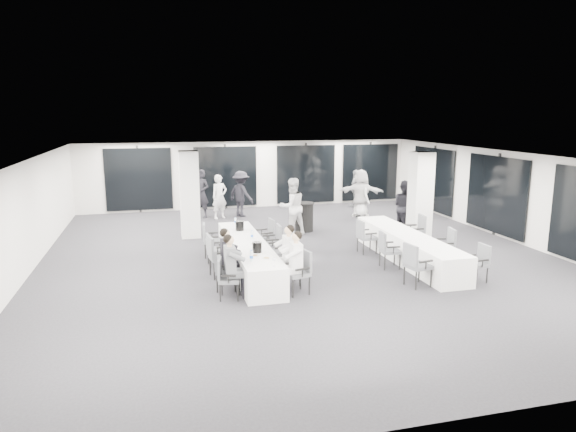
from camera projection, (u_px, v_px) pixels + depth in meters
name	position (u px, v px, depth m)	size (l,w,h in m)	color
room	(319.00, 201.00, 15.40)	(14.04, 16.04, 2.84)	black
column_left	(190.00, 194.00, 16.48)	(0.60, 0.60, 2.80)	silver
column_right	(420.00, 196.00, 16.10)	(0.60, 0.60, 2.80)	silver
banquet_table_main	(248.00, 256.00, 13.15)	(0.90, 5.00, 0.75)	silver
banquet_table_side	(408.00, 247.00, 13.99)	(0.90, 5.00, 0.75)	silver
cocktail_table	(304.00, 217.00, 17.49)	(0.71, 0.71, 0.98)	black
chair_main_left_near	(226.00, 276.00, 11.12)	(0.54, 0.57, 0.90)	#54575C
chair_main_left_second	(222.00, 266.00, 11.67)	(0.54, 0.58, 0.97)	#54575C
chair_main_left_mid	(217.00, 254.00, 12.55)	(0.58, 0.63, 1.03)	#54575C
chair_main_left_fourth	(213.00, 248.00, 13.49)	(0.47, 0.51, 0.87)	#54575C
chair_main_left_far	(209.00, 238.00, 14.35)	(0.53, 0.57, 0.96)	#54575C
chair_main_right_near	(300.00, 269.00, 11.45)	(0.59, 0.62, 0.98)	#54575C
chair_main_right_second	(293.00, 263.00, 12.06)	(0.48, 0.53, 0.91)	#54575C
chair_main_right_mid	(282.00, 248.00, 13.09)	(0.56, 0.61, 1.04)	#54575C
chair_main_right_fourth	(274.00, 240.00, 13.98)	(0.52, 0.58, 0.99)	#54575C
chair_main_right_far	(267.00, 234.00, 14.78)	(0.54, 0.59, 0.98)	#54575C
chair_side_left_near	(415.00, 262.00, 11.86)	(0.60, 0.64, 1.03)	#54575C
chair_side_left_mid	(387.00, 248.00, 13.31)	(0.53, 0.58, 0.96)	#54575C
chair_side_left_far	(365.00, 235.00, 14.73)	(0.50, 0.56, 0.96)	#54575C
chair_side_right_near	(479.00, 260.00, 12.26)	(0.47, 0.52, 0.91)	#54575C
chair_side_right_mid	(446.00, 244.00, 13.63)	(0.56, 0.60, 0.98)	#54575C
chair_side_right_far	(417.00, 230.00, 15.16)	(0.57, 0.62, 1.03)	#54575C
seated_guest_a	(233.00, 262.00, 11.08)	(0.50, 0.38, 1.44)	#5C5F63
seated_guest_b	(229.00, 255.00, 11.65)	(0.50, 0.38, 1.44)	black
seated_guest_c	(293.00, 259.00, 11.34)	(0.50, 0.38, 1.44)	silver
seated_guest_d	(286.00, 251.00, 11.96)	(0.50, 0.38, 1.44)	silver
standing_guest_a	(219.00, 194.00, 19.49)	(0.69, 0.56, 1.90)	silver
standing_guest_b	(292.00, 203.00, 16.86)	(1.03, 0.63, 2.14)	silver
standing_guest_c	(241.00, 191.00, 19.85)	(1.30, 0.66, 2.01)	black
standing_guest_d	(356.00, 186.00, 21.86)	(1.07, 0.60, 1.81)	#5C5F63
standing_guest_e	(362.00, 191.00, 19.90)	(0.94, 0.58, 1.96)	silver
standing_guest_f	(361.00, 190.00, 19.82)	(1.92, 0.74, 2.10)	silver
standing_guest_g	(201.00, 190.00, 19.65)	(0.77, 0.62, 2.11)	black
standing_guest_h	(405.00, 203.00, 17.13)	(0.98, 0.59, 2.02)	black
ice_bucket_near	(257.00, 247.00, 12.08)	(0.22, 0.22, 0.25)	black
ice_bucket_far	(240.00, 226.00, 14.32)	(0.23, 0.23, 0.27)	black
water_bottle_a	(251.00, 256.00, 11.36)	(0.08, 0.08, 0.24)	silver
water_bottle_b	(252.00, 235.00, 13.34)	(0.07, 0.07, 0.22)	silver
water_bottle_c	(235.00, 221.00, 15.12)	(0.06, 0.06, 0.20)	silver
plate_a	(255.00, 255.00, 11.80)	(0.20, 0.20, 0.03)	white
plate_b	(266.00, 258.00, 11.59)	(0.22, 0.22, 0.03)	white
plate_c	(254.00, 244.00, 12.84)	(0.18, 0.18, 0.03)	white
wine_glass	(274.00, 260.00, 10.98)	(0.07, 0.07, 0.19)	silver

